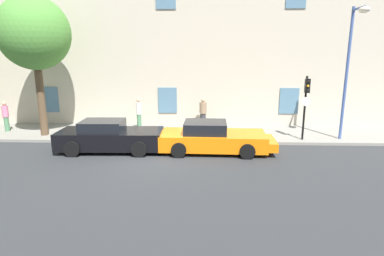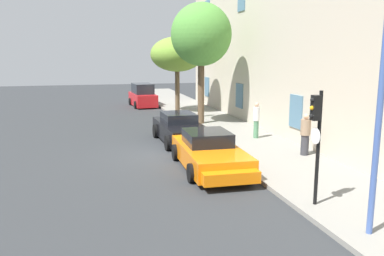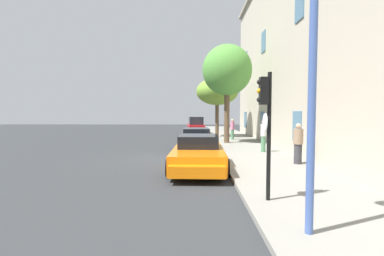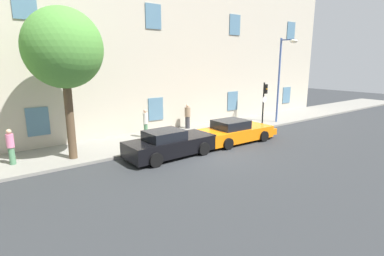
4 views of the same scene
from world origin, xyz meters
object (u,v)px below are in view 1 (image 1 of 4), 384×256
sportscar_red_lead (115,137)px  pedestrian_bystander (203,113)px  sportscar_yellow_flank (216,139)px  street_lamp (353,51)px  traffic_light (306,97)px  tree_midblock (34,34)px  pedestrian_strolling (139,113)px  pedestrian_admiring (6,116)px

sportscar_red_lead → pedestrian_bystander: bearing=46.9°
sportscar_yellow_flank → street_lamp: street_lamp is taller
pedestrian_bystander → traffic_light: bearing=-27.7°
tree_midblock → pedestrian_strolling: tree_midblock is taller
sportscar_red_lead → street_lamp: 11.55m
pedestrian_strolling → traffic_light: bearing=-13.3°
street_lamp → pedestrian_admiring: 17.94m
tree_midblock → sportscar_yellow_flank: bearing=-13.4°
street_lamp → pedestrian_strolling: (-10.41, 2.09, -3.34)m
sportscar_red_lead → pedestrian_strolling: pedestrian_strolling is taller
sportscar_red_lead → street_lamp: (10.80, 1.55, 3.78)m
traffic_light → pedestrian_strolling: (-8.49, 2.01, -1.21)m
sportscar_red_lead → tree_midblock: bearing=153.3°
pedestrian_strolling → sportscar_yellow_flank: bearing=-40.6°
sportscar_yellow_flank → tree_midblock: size_ratio=0.74×
sportscar_red_lead → traffic_light: (8.88, 1.64, 1.65)m
street_lamp → pedestrian_strolling: 11.14m
traffic_light → tree_midblock: bearing=177.7°
tree_midblock → street_lamp: (15.12, -0.63, -0.82)m
pedestrian_admiring → pedestrian_strolling: pedestrian_strolling is taller
pedestrian_strolling → street_lamp: bearing=-11.4°
sportscar_red_lead → pedestrian_strolling: 3.69m
pedestrian_bystander → sportscar_red_lead: bearing=-133.1°
sportscar_red_lead → sportscar_yellow_flank: bearing=0.6°
traffic_light → pedestrian_strolling: size_ratio=1.78×
pedestrian_admiring → pedestrian_bystander: bearing=7.1°
street_lamp → pedestrian_bystander: 8.10m
tree_midblock → pedestrian_bystander: bearing=13.9°
sportscar_yellow_flank → pedestrian_admiring: bearing=165.9°
tree_midblock → pedestrian_admiring: bearing=163.5°
sportscar_yellow_flank → traffic_light: size_ratio=1.64×
sportscar_red_lead → tree_midblock: tree_midblock is taller
sportscar_yellow_flank → pedestrian_bystander: size_ratio=3.01×
sportscar_yellow_flank → pedestrian_strolling: (-4.19, 3.59, 0.46)m
traffic_light → pedestrian_strolling: 8.81m
pedestrian_strolling → tree_midblock: bearing=-162.7°
sportscar_yellow_flank → pedestrian_admiring: (-11.33, 2.85, 0.39)m
tree_midblock → traffic_light: bearing=-2.3°
sportscar_yellow_flank → street_lamp: (6.22, 1.50, 3.81)m
sportscar_yellow_flank → traffic_light: (4.30, 1.58, 1.67)m
sportscar_yellow_flank → street_lamp: 7.45m
pedestrian_admiring → pedestrian_bystander: 10.79m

